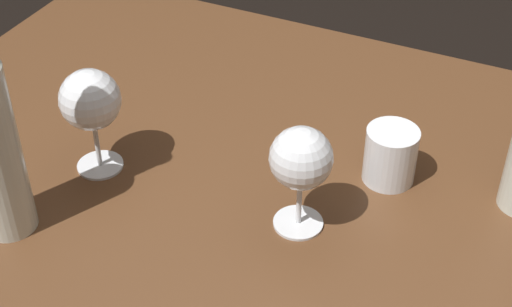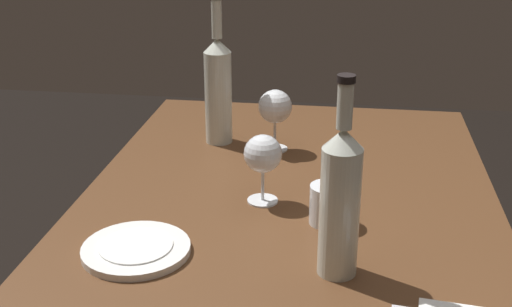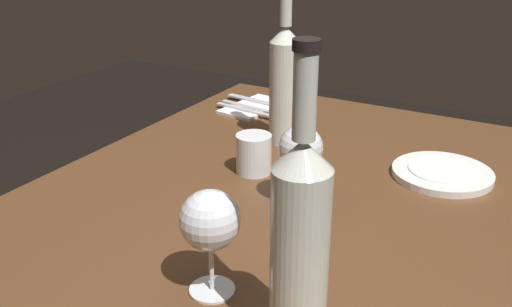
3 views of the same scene
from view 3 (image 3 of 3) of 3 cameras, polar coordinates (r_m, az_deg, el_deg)
The scene contains 11 objects.
dining_table at distance 1.13m, azimuth 1.01°, elevation -8.82°, with size 1.30×0.90×0.74m.
wine_glass_left at distance 0.80m, azimuth -4.52°, elevation -6.70°, with size 0.08×0.08×0.16m.
wine_glass_right at distance 1.04m, azimuth 4.37°, elevation 0.39°, with size 0.08×0.08×0.15m.
wine_bottle at distance 0.69m, azimuth 4.31°, elevation -8.55°, with size 0.07×0.07×0.38m.
wine_bottle_second at distance 1.32m, azimuth 2.80°, elevation 6.96°, with size 0.07×0.07×0.36m.
water_tumbler at distance 1.19m, azimuth -0.22°, elevation -0.22°, with size 0.07×0.07×0.08m.
dinner_plate at distance 1.24m, azimuth 17.71°, elevation -1.82°, with size 0.20×0.20×0.02m.
folded_napkin at distance 1.59m, azimuth -0.21°, elevation 4.56°, with size 0.20×0.13×0.01m.
fork_inner at distance 1.56m, azimuth -0.67°, elevation 4.53°, with size 0.04×0.18×0.00m.
fork_outer at distance 1.54m, azimuth -1.14°, elevation 4.28°, with size 0.04×0.18×0.00m.
table_knife at distance 1.61m, azimuth 0.32°, elevation 5.07°, with size 0.05×0.21×0.00m.
Camera 3 is at (-0.84, -0.46, 1.25)m, focal length 41.02 mm.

